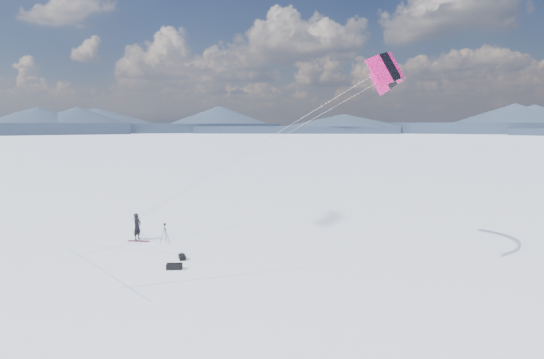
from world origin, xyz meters
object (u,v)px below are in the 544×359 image
(snowboard, at_px, (139,241))
(gear_bag_a, at_px, (174,266))
(tripod, at_px, (165,230))
(snowkiter, at_px, (138,240))
(gear_bag_b, at_px, (182,257))

(snowboard, bearing_deg, gear_bag_a, -49.95)
(tripod, bearing_deg, gear_bag_a, -47.21)
(snowkiter, distance_m, snowboard, 0.45)
(gear_bag_a, bearing_deg, snowkiter, 119.46)
(tripod, distance_m, gear_bag_a, 5.16)
(snowboard, bearing_deg, gear_bag_b, -39.24)
(gear_bag_a, relative_size, gear_bag_b, 1.19)
(snowboard, distance_m, gear_bag_a, 6.31)
(snowboard, distance_m, tripod, 1.99)
(gear_bag_b, bearing_deg, gear_bag_a, -22.33)
(gear_bag_a, xyz_separation_m, gear_bag_b, (-0.43, 1.60, -0.02))
(snowboard, height_order, tripod, tripod)
(snowkiter, xyz_separation_m, snowboard, (0.30, -0.34, 0.02))
(snowboard, relative_size, gear_bag_a, 1.60)
(snowboard, xyz_separation_m, tripod, (1.83, 0.06, 0.79))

